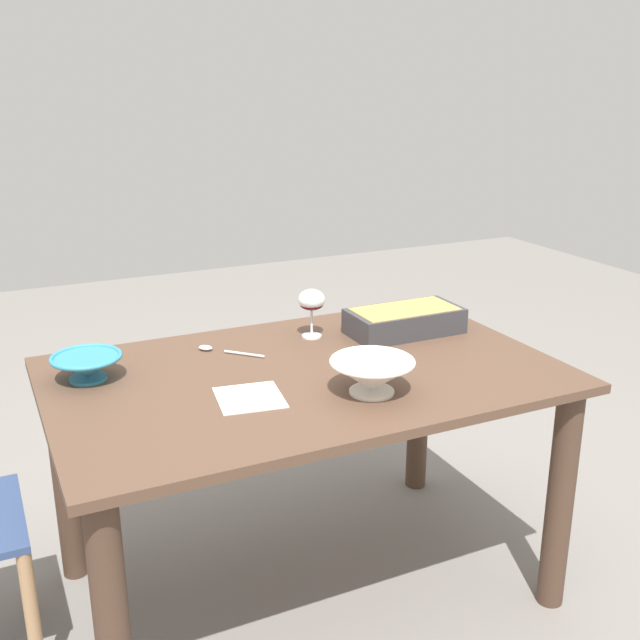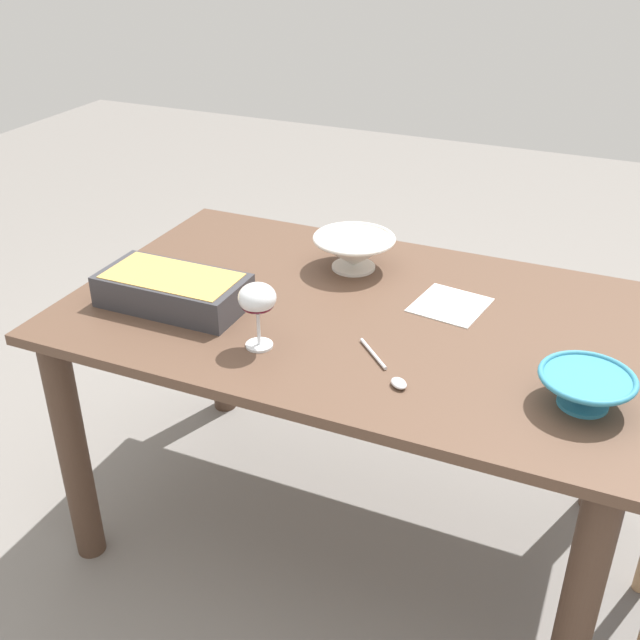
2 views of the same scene
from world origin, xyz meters
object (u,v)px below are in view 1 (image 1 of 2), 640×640
object	(u,v)px
dining_table	(305,414)
serving_spoon	(217,350)
wine_glass	(312,302)
mixing_bowl	(372,374)
napkin	(250,398)
casserole_dish	(405,319)
small_bowl	(87,366)

from	to	relation	value
dining_table	serving_spoon	bearing A→B (deg)	-54.98
wine_glass	mixing_bowl	world-z (taller)	wine_glass
serving_spoon	mixing_bowl	bearing A→B (deg)	119.82
wine_glass	napkin	bearing A→B (deg)	46.60
casserole_dish	napkin	size ratio (longest dim) A/B	2.05
small_bowl	casserole_dish	bearing A→B (deg)	178.10
mixing_bowl	napkin	size ratio (longest dim) A/B	1.27
wine_glass	small_bowl	bearing A→B (deg)	4.84
casserole_dish	napkin	xyz separation A→B (m)	(0.63, 0.27, -0.04)
napkin	casserole_dish	bearing A→B (deg)	-156.64
dining_table	casserole_dish	world-z (taller)	casserole_dish
wine_glass	casserole_dish	bearing A→B (deg)	162.17
mixing_bowl	small_bowl	distance (m)	0.77
mixing_bowl	small_bowl	world-z (taller)	mixing_bowl
napkin	wine_glass	bearing A→B (deg)	-133.40
casserole_dish	small_bowl	world-z (taller)	casserole_dish
wine_glass	serving_spoon	bearing A→B (deg)	0.32
small_bowl	wine_glass	bearing A→B (deg)	-175.16
dining_table	napkin	xyz separation A→B (m)	(0.21, 0.11, 0.14)
casserole_dish	mixing_bowl	xyz separation A→B (m)	(0.33, 0.38, 0.01)
wine_glass	napkin	world-z (taller)	wine_glass
mixing_bowl	serving_spoon	distance (m)	0.54
dining_table	napkin	bearing A→B (deg)	28.57
dining_table	serving_spoon	size ratio (longest dim) A/B	8.36
dining_table	serving_spoon	world-z (taller)	serving_spoon
casserole_dish	serving_spoon	world-z (taller)	casserole_dish
dining_table	mixing_bowl	world-z (taller)	mixing_bowl
wine_glass	small_bowl	size ratio (longest dim) A/B	0.81
dining_table	wine_glass	distance (m)	0.38
casserole_dish	small_bowl	xyz separation A→B (m)	(0.99, -0.03, -0.00)
small_bowl	serving_spoon	world-z (taller)	small_bowl
napkin	small_bowl	bearing A→B (deg)	-40.66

